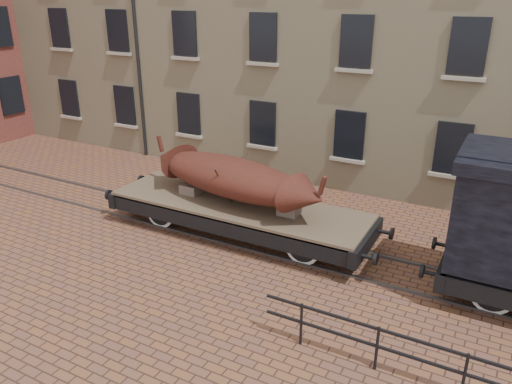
% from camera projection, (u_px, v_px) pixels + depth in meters
% --- Properties ---
extents(ground, '(90.00, 90.00, 0.00)m').
position_uv_depth(ground, '(260.00, 240.00, 15.00)').
color(ground, brown).
extents(rail_track, '(30.00, 1.52, 0.06)m').
position_uv_depth(rail_track, '(260.00, 239.00, 14.99)').
color(rail_track, '#59595E').
rests_on(rail_track, ground).
extents(flatcar_wagon, '(8.97, 2.43, 1.35)m').
position_uv_depth(flatcar_wagon, '(238.00, 209.00, 15.01)').
color(flatcar_wagon, brown).
rests_on(flatcar_wagon, ground).
extents(iron_boat, '(6.34, 2.65, 1.53)m').
position_uv_depth(iron_boat, '(232.00, 177.00, 14.72)').
color(iron_boat, '#4E1D13').
rests_on(iron_boat, flatcar_wagon).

